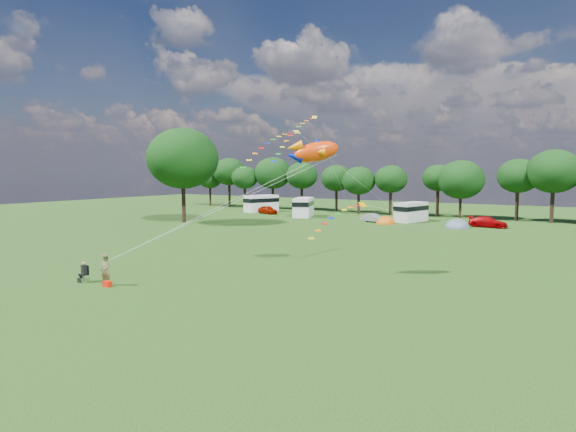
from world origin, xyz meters
The scene contains 18 objects.
ground_plane centered at (0.00, 0.00, 0.00)m, with size 180.00×180.00×0.00m, color black.
tree_line centered at (5.30, 54.99, 6.35)m, with size 102.98×10.98×10.27m.
big_tree centered at (-30.00, 28.00, 9.02)m, with size 10.00×10.00×13.28m.
car_a centered at (-27.69, 45.59, 0.70)m, with size 1.66×4.21×1.40m, color #911400.
car_b centered at (-7.24, 42.43, 0.62)m, with size 1.30×3.49×1.23m, color gray.
car_c centered at (7.64, 44.52, 0.69)m, with size 1.94×4.61×1.38m, color #A40206.
campervan_a centered at (-30.95, 48.35, 1.60)m, with size 4.49×6.60×2.98m.
campervan_b centered at (-20.11, 44.69, 1.61)m, with size 4.62×6.63×2.99m.
campervan_c centered at (-3.07, 46.29, 1.49)m, with size 3.69×6.06×2.77m.
tent_orange centered at (-5.06, 41.51, 0.02)m, with size 2.67×2.92×2.09m.
tent_greyblue centered at (4.45, 41.58, 0.02)m, with size 3.17×3.47×2.36m.
kite_flyer centered at (-7.34, -2.21, 0.95)m, with size 0.69×0.45×1.89m, color brown.
camp_chair centered at (-9.34, -2.36, 0.81)m, with size 0.63×0.63×1.35m.
kite_bag centered at (-6.91, -2.45, 0.18)m, with size 0.51×0.34×0.36m, color red.
fish_kite centered at (2.00, 7.98, 8.62)m, with size 3.75×3.14×2.09m.
streamer_kite_a centered at (-11.81, 29.02, 12.06)m, with size 3.37×5.51×5.77m.
streamer_kite_b centered at (-7.91, 18.12, 10.06)m, with size 4.22×4.69×3.79m.
streamer_kite_c centered at (1.41, 14.16, 3.71)m, with size 3.08×5.00×2.81m.
Camera 1 is at (18.59, -21.61, 7.29)m, focal length 30.00 mm.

